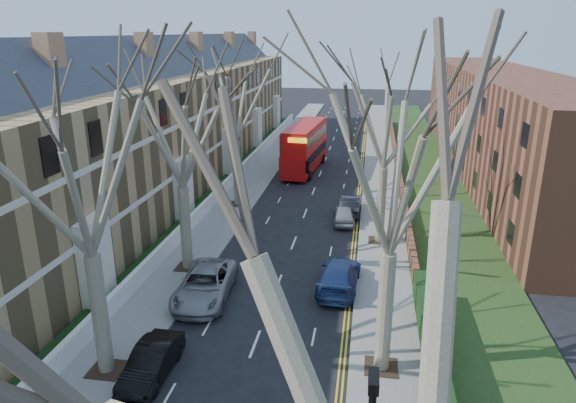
% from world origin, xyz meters
% --- Properties ---
extents(pavement_left, '(3.00, 102.00, 0.12)m').
position_xyz_m(pavement_left, '(-6.00, 39.00, 0.06)').
color(pavement_left, slate).
rests_on(pavement_left, ground).
extents(pavement_right, '(3.00, 102.00, 0.12)m').
position_xyz_m(pavement_right, '(6.00, 39.00, 0.06)').
color(pavement_right, slate).
rests_on(pavement_right, ground).
extents(terrace_left, '(9.70, 78.00, 13.60)m').
position_xyz_m(terrace_left, '(-13.65, 31.00, 5.53)').
color(terrace_left, '#987D4D').
rests_on(terrace_left, ground).
extents(flats_right, '(13.97, 54.00, 10.00)m').
position_xyz_m(flats_right, '(17.46, 43.00, 4.98)').
color(flats_right, brown).
rests_on(flats_right, ground).
extents(front_wall_left, '(0.30, 78.00, 1.00)m').
position_xyz_m(front_wall_left, '(-7.65, 31.00, 0.62)').
color(front_wall_left, white).
rests_on(front_wall_left, ground).
extents(grass_verge_right, '(6.00, 102.00, 0.06)m').
position_xyz_m(grass_verge_right, '(10.50, 39.00, 0.15)').
color(grass_verge_right, '#203B15').
rests_on(grass_verge_right, ground).
extents(tree_left_mid, '(10.50, 10.50, 14.71)m').
position_xyz_m(tree_left_mid, '(-5.70, 6.00, 9.56)').
color(tree_left_mid, brown).
rests_on(tree_left_mid, ground).
extents(tree_left_far, '(10.15, 10.15, 14.22)m').
position_xyz_m(tree_left_far, '(-5.70, 16.00, 9.24)').
color(tree_left_far, brown).
rests_on(tree_left_far, ground).
extents(tree_left_dist, '(10.50, 10.50, 14.71)m').
position_xyz_m(tree_left_dist, '(-5.70, 28.00, 9.56)').
color(tree_left_dist, brown).
rests_on(tree_left_dist, ground).
extents(tree_right_near, '(10.85, 10.85, 15.20)m').
position_xyz_m(tree_right_near, '(5.70, -6.00, 9.86)').
color(tree_right_near, brown).
rests_on(tree_right_near, ground).
extents(tree_right_mid, '(10.50, 10.50, 14.71)m').
position_xyz_m(tree_right_mid, '(5.70, 8.00, 9.56)').
color(tree_right_mid, brown).
rests_on(tree_right_mid, ground).
extents(tree_right_far, '(10.15, 10.15, 14.22)m').
position_xyz_m(tree_right_far, '(5.70, 22.00, 9.24)').
color(tree_right_far, brown).
rests_on(tree_right_far, ground).
extents(double_decker_bus, '(3.53, 11.27, 4.63)m').
position_xyz_m(double_decker_bus, '(-1.73, 40.13, 2.28)').
color(double_decker_bus, '#B30C0C').
rests_on(double_decker_bus, ground).
extents(car_left_mid, '(1.47, 4.13, 1.36)m').
position_xyz_m(car_left_mid, '(-3.70, 6.05, 0.68)').
color(car_left_mid, black).
rests_on(car_left_mid, ground).
extents(car_left_far, '(3.02, 5.93, 1.61)m').
position_xyz_m(car_left_far, '(-3.56, 12.75, 0.80)').
color(car_left_far, gray).
rests_on(car_left_far, ground).
extents(car_right_near, '(2.42, 5.33, 1.51)m').
position_xyz_m(car_right_near, '(3.44, 15.01, 0.76)').
color(car_right_near, navy).
rests_on(car_right_near, ground).
extents(car_right_mid, '(1.81, 3.95, 1.31)m').
position_xyz_m(car_right_mid, '(3.14, 25.40, 0.66)').
color(car_right_mid, gray).
rests_on(car_right_mid, ground).
extents(car_right_far, '(1.55, 4.38, 1.44)m').
position_xyz_m(car_right_far, '(3.48, 27.45, 0.72)').
color(car_right_far, black).
rests_on(car_right_far, ground).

